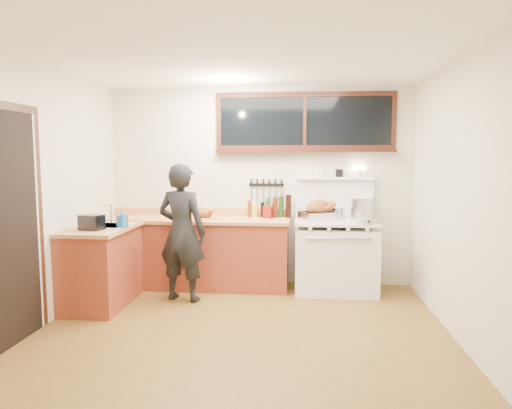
# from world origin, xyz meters

# --- Properties ---
(ground_plane) EXTENTS (4.00, 3.50, 0.02)m
(ground_plane) POSITION_xyz_m (0.00, 0.00, -0.01)
(ground_plane) COLOR brown
(room_shell) EXTENTS (4.10, 3.60, 2.65)m
(room_shell) POSITION_xyz_m (0.00, 0.00, 1.65)
(room_shell) COLOR beige
(room_shell) RESTS_ON ground
(counter_back) EXTENTS (2.44, 0.64, 1.00)m
(counter_back) POSITION_xyz_m (-0.80, 1.45, 0.45)
(counter_back) COLOR maroon
(counter_back) RESTS_ON ground
(counter_left) EXTENTS (0.64, 1.09, 0.90)m
(counter_left) POSITION_xyz_m (-1.70, 0.62, 0.45)
(counter_left) COLOR maroon
(counter_left) RESTS_ON ground
(sink_unit) EXTENTS (0.50, 0.45, 0.37)m
(sink_unit) POSITION_xyz_m (-1.68, 0.70, 0.85)
(sink_unit) COLOR white
(sink_unit) RESTS_ON counter_left
(vintage_stove) EXTENTS (1.02, 0.74, 1.58)m
(vintage_stove) POSITION_xyz_m (1.00, 1.41, 0.47)
(vintage_stove) COLOR white
(vintage_stove) RESTS_ON ground
(back_window) EXTENTS (2.32, 0.13, 0.77)m
(back_window) POSITION_xyz_m (0.60, 1.72, 2.06)
(back_window) COLOR black
(back_window) RESTS_ON room_shell
(left_doorway) EXTENTS (0.02, 1.04, 2.17)m
(left_doorway) POSITION_xyz_m (-1.99, -0.55, 1.09)
(left_doorway) COLOR black
(left_doorway) RESTS_ON ground
(knife_strip) EXTENTS (0.46, 0.03, 0.28)m
(knife_strip) POSITION_xyz_m (0.10, 1.73, 1.31)
(knife_strip) COLOR black
(knife_strip) RESTS_ON room_shell
(man) EXTENTS (0.66, 0.51, 1.62)m
(man) POSITION_xyz_m (-0.82, 0.87, 0.81)
(man) COLOR black
(man) RESTS_ON ground
(soap_bottle) EXTENTS (0.12, 0.12, 0.21)m
(soap_bottle) POSITION_xyz_m (-1.43, 0.59, 1.00)
(soap_bottle) COLOR #2463B6
(soap_bottle) RESTS_ON counter_left
(toaster) EXTENTS (0.27, 0.21, 0.17)m
(toaster) POSITION_xyz_m (-1.70, 0.41, 0.98)
(toaster) COLOR black
(toaster) RESTS_ON counter_left
(cutting_board) EXTENTS (0.49, 0.42, 0.14)m
(cutting_board) POSITION_xyz_m (-0.67, 1.39, 0.95)
(cutting_board) COLOR tan
(cutting_board) RESTS_ON counter_back
(roast_turkey) EXTENTS (0.53, 0.48, 0.25)m
(roast_turkey) POSITION_xyz_m (0.79, 1.50, 1.00)
(roast_turkey) COLOR silver
(roast_turkey) RESTS_ON vintage_stove
(stockpot) EXTENTS (0.29, 0.29, 0.27)m
(stockpot) POSITION_xyz_m (1.34, 1.62, 1.03)
(stockpot) COLOR silver
(stockpot) RESTS_ON vintage_stove
(saucepan) EXTENTS (0.18, 0.30, 0.13)m
(saucepan) POSITION_xyz_m (1.03, 1.69, 0.97)
(saucepan) COLOR silver
(saucepan) RESTS_ON vintage_stove
(pot_lid) EXTENTS (0.35, 0.35, 0.04)m
(pot_lid) POSITION_xyz_m (1.37, 1.19, 0.91)
(pot_lid) COLOR silver
(pot_lid) RESTS_ON vintage_stove
(coffee_tin) EXTENTS (0.12, 0.11, 0.16)m
(coffee_tin) POSITION_xyz_m (0.14, 1.54, 0.98)
(coffee_tin) COLOR maroon
(coffee_tin) RESTS_ON counter_back
(pitcher) EXTENTS (0.11, 0.11, 0.18)m
(pitcher) POSITION_xyz_m (-0.08, 1.68, 0.99)
(pitcher) COLOR white
(pitcher) RESTS_ON counter_back
(bottle_cluster) EXTENTS (0.57, 0.07, 0.30)m
(bottle_cluster) POSITION_xyz_m (0.19, 1.63, 1.03)
(bottle_cluster) COLOR black
(bottle_cluster) RESTS_ON counter_back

